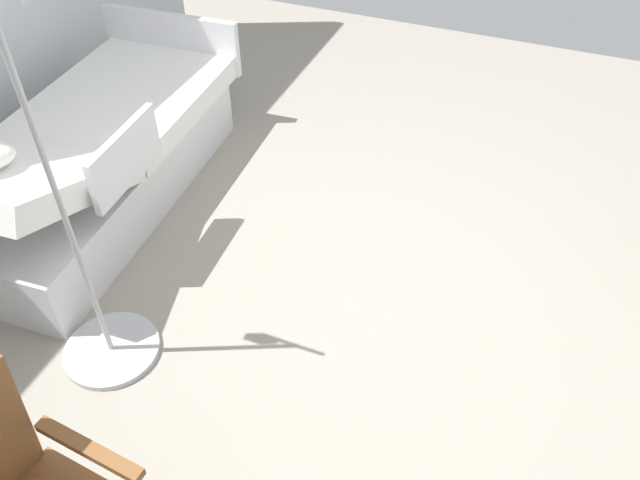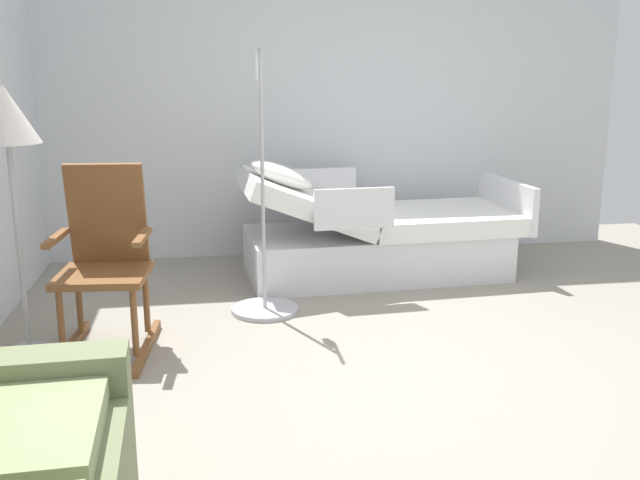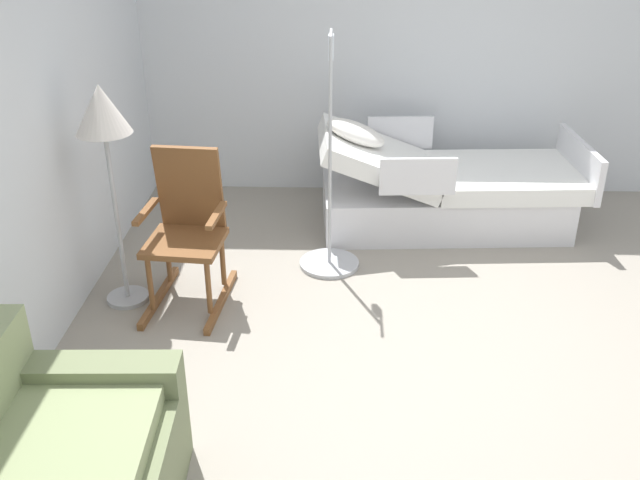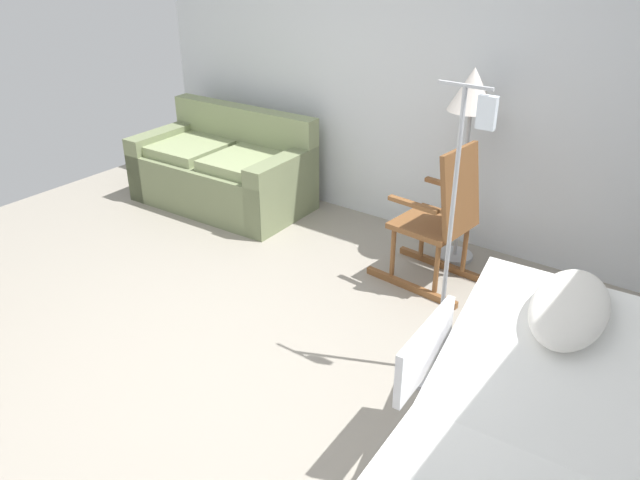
{
  "view_description": "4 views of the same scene",
  "coord_description": "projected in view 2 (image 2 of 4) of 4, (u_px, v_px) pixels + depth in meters",
  "views": [
    {
      "loc": [
        -0.47,
        2.08,
        2.41
      ],
      "look_at": [
        0.17,
        0.47,
        0.81
      ],
      "focal_mm": 35.89,
      "sensor_mm": 36.0,
      "label": 1
    },
    {
      "loc": [
        -3.36,
        1.07,
        1.57
      ],
      "look_at": [
        0.2,
        0.51,
        0.7
      ],
      "focal_mm": 40.26,
      "sensor_mm": 36.0,
      "label": 2
    },
    {
      "loc": [
        -3.5,
        0.65,
        2.54
      ],
      "look_at": [
        0.3,
        0.77,
        0.62
      ],
      "focal_mm": 39.88,
      "sensor_mm": 36.0,
      "label": 3
    },
    {
      "loc": [
        2.3,
        -2.05,
        2.36
      ],
      "look_at": [
        0.29,
        0.69,
        0.64
      ],
      "focal_mm": 35.16,
      "sensor_mm": 36.0,
      "label": 4
    }
  ],
  "objects": [
    {
      "name": "floor_lamp",
      "position": [
        7.0,
        134.0,
        3.71
      ],
      "size": [
        0.34,
        0.34,
        1.48
      ],
      "color": "#B2B5BA",
      "rests_on": "ground"
    },
    {
      "name": "iv_pole",
      "position": [
        264.0,
        275.0,
        4.66
      ],
      "size": [
        0.44,
        0.44,
        1.69
      ],
      "color": "#B2B5BA",
      "rests_on": "ground"
    },
    {
      "name": "hospital_bed",
      "position": [
        375.0,
        237.0,
        5.49
      ],
      "size": [
        1.1,
        2.16,
        0.95
      ],
      "color": "silver",
      "rests_on": "ground"
    },
    {
      "name": "ground_plane",
      "position": [
        421.0,
        374.0,
        3.76
      ],
      "size": [
        6.51,
        6.51,
        0.0
      ],
      "primitive_type": "plane",
      "color": "gray"
    },
    {
      "name": "side_wall",
      "position": [
        334.0,
        93.0,
        5.99
      ],
      "size": [
        0.1,
        4.95,
        2.7
      ],
      "primitive_type": "cube",
      "color": "silver",
      "rests_on": "ground"
    },
    {
      "name": "rocking_chair",
      "position": [
        105.0,
        262.0,
        4.0
      ],
      "size": [
        0.8,
        0.54,
        1.05
      ],
      "color": "brown",
      "rests_on": "ground"
    }
  ]
}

